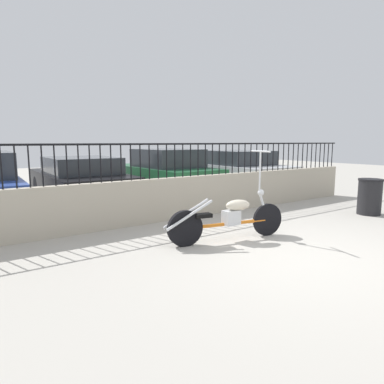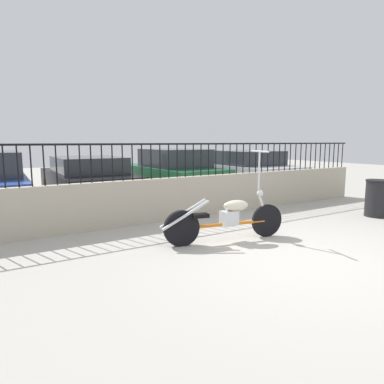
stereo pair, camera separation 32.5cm
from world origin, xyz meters
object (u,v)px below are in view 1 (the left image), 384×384
motorcycle_orange (224,218)px  trash_bin (370,197)px  car_green (165,172)px  car_silver (233,170)px  car_black (80,179)px

motorcycle_orange → trash_bin: motorcycle_orange is taller
trash_bin → car_green: (-2.32, 5.01, 0.29)m
trash_bin → car_green: car_green is taller
motorcycle_orange → car_green: size_ratio=0.53×
car_silver → car_black: bearing=88.0°
car_green → car_silver: size_ratio=0.90×
car_black → car_green: bearing=-91.3°
car_green → car_silver: 2.50m
motorcycle_orange → car_green: 5.05m
car_silver → motorcycle_orange: bearing=139.6°
motorcycle_orange → car_black: motorcycle_orange is taller
motorcycle_orange → car_black: size_ratio=0.50×
car_silver → car_green: bearing=85.8°
car_green → car_black: bearing=86.5°
trash_bin → car_green: size_ratio=0.20×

